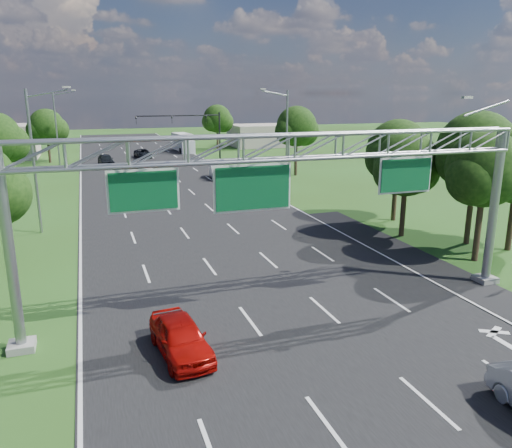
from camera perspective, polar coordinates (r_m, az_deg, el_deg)
name	(u,v)px	position (r m, az deg, el deg)	size (l,w,h in m)	color
ground	(199,220)	(39.63, -6.56, 0.47)	(220.00, 220.00, 0.00)	#284514
road	(199,220)	(39.63, -6.56, 0.47)	(18.00, 180.00, 0.02)	black
road_flare	(440,272)	(29.86, 20.24, -5.17)	(3.00, 30.00, 0.02)	black
sign_gantry	(293,161)	(21.47, 4.28, 7.19)	(23.50, 1.00, 9.56)	gray
traffic_signal	(196,125)	(74.36, -6.87, 11.12)	(12.21, 0.24, 7.00)	black
streetlight_l_near	(36,155)	(37.95, -23.85, 7.26)	(2.97, 0.22, 10.16)	gray
streetlight_l_far	(58,125)	(72.77, -21.74, 10.46)	(2.97, 0.22, 10.16)	gray
streetlight_r_mid	(285,135)	(51.52, 3.34, 10.11)	(2.97, 0.22, 10.16)	gray
tree_cluster_right	(453,162)	(35.44, 21.61, 6.60)	(9.91, 14.60, 8.68)	#2D2116
tree_verge_lc	(47,128)	(77.92, -22.75, 10.13)	(5.76, 4.80, 7.62)	#2D2116
tree_verge_rd	(297,128)	(60.75, 4.69, 10.84)	(5.76, 4.80, 8.28)	#2D2116
tree_verge_re	(218,120)	(88.54, -4.42, 11.76)	(5.76, 4.80, 7.84)	#2D2116
building_right	(264,135)	(95.44, 0.88, 10.09)	(12.00, 9.00, 4.00)	#AFA093
red_coupe	(181,337)	(19.63, -8.61, -12.63)	(1.71, 4.25, 1.45)	#B60D08
car_queue_a	(147,171)	(61.40, -12.37, 5.91)	(1.83, 4.50, 1.30)	silver
car_queue_b	(143,153)	(79.79, -12.78, 7.87)	(2.24, 4.86, 1.35)	black
car_queue_c	(106,160)	(72.57, -16.79, 7.04)	(1.85, 4.60, 1.57)	black
car_queue_d	(218,172)	(58.83, -4.41, 5.91)	(1.55, 4.46, 1.47)	white
box_truck	(183,143)	(87.43, -8.30, 9.15)	(2.82, 8.14, 3.02)	white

